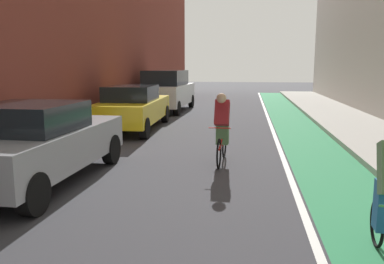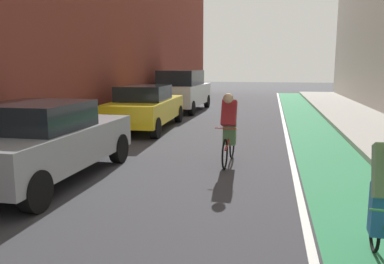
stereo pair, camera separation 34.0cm
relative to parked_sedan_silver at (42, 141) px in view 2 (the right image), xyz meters
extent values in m
plane|color=#38383D|center=(2.73, 4.71, -0.79)|extent=(86.17, 86.17, 0.00)
cube|color=#2D8451|center=(5.71, 6.71, -0.78)|extent=(1.60, 39.17, 0.00)
cube|color=white|center=(4.81, 6.71, -0.78)|extent=(0.12, 39.17, 0.00)
cube|color=#A8A59E|center=(7.82, 6.71, -0.72)|extent=(2.62, 39.17, 0.14)
cube|color=#9EA0A8|center=(0.00, 0.05, -0.11)|extent=(1.97, 4.35, 0.70)
cube|color=black|center=(0.00, -0.17, 0.47)|extent=(1.69, 1.84, 0.55)
cylinder|color=black|center=(-0.83, 1.67, -0.46)|extent=(0.23, 0.66, 0.66)
cylinder|color=black|center=(0.89, 1.64, -0.46)|extent=(0.23, 0.66, 0.66)
cylinder|color=black|center=(0.83, -1.58, -0.46)|extent=(0.23, 0.66, 0.66)
cube|color=yellow|center=(0.00, 6.47, -0.11)|extent=(1.93, 4.80, 0.70)
cube|color=black|center=(0.01, 6.24, 0.47)|extent=(1.62, 2.05, 0.55)
cylinder|color=black|center=(-0.86, 8.26, -0.46)|extent=(0.24, 0.67, 0.66)
cylinder|color=black|center=(0.73, 8.32, -0.46)|extent=(0.24, 0.67, 0.66)
cylinder|color=black|center=(-0.73, 4.62, -0.46)|extent=(0.24, 0.67, 0.66)
cylinder|color=black|center=(0.86, 4.68, -0.46)|extent=(0.24, 0.67, 0.66)
cube|color=silver|center=(0.00, 12.30, 0.02)|extent=(2.07, 4.82, 0.95)
cube|color=black|center=(-0.01, 12.07, 0.82)|extent=(1.78, 2.91, 0.75)
cylinder|color=black|center=(-0.83, 14.16, -0.46)|extent=(0.24, 0.67, 0.66)
cylinder|color=black|center=(0.94, 14.11, -0.46)|extent=(0.24, 0.67, 0.66)
cylinder|color=black|center=(-0.94, 10.50, -0.46)|extent=(0.24, 0.67, 0.66)
cylinder|color=black|center=(0.83, 10.45, -0.46)|extent=(0.24, 0.67, 0.66)
torus|color=black|center=(5.54, -1.93, -0.49)|extent=(0.08, 0.60, 0.60)
cylinder|color=#338C3F|center=(5.51, -2.27, -0.19)|extent=(0.04, 0.12, 0.55)
cube|color=#1E598C|center=(5.51, -2.35, -0.12)|extent=(0.30, 0.26, 0.56)
torus|color=black|center=(3.35, 1.52, -0.46)|extent=(0.07, 0.66, 0.66)
torus|color=black|center=(3.40, 2.56, -0.46)|extent=(0.07, 0.66, 0.66)
cylinder|color=red|center=(3.37, 2.04, -0.24)|extent=(0.09, 0.96, 0.33)
cylinder|color=red|center=(3.38, 2.22, -0.16)|extent=(0.04, 0.12, 0.55)
cylinder|color=red|center=(3.35, 1.59, 0.09)|extent=(0.48, 0.05, 0.02)
cube|color=#4C7247|center=(3.38, 2.14, -0.09)|extent=(0.29, 0.25, 0.56)
cube|color=maroon|center=(3.37, 2.02, 0.37)|extent=(0.34, 0.41, 0.60)
sphere|color=tan|center=(3.36, 1.86, 0.71)|extent=(0.22, 0.22, 0.22)
cube|color=tan|center=(3.38, 2.14, 0.39)|extent=(0.27, 0.29, 0.39)
camera|label=1|loc=(3.93, -6.78, 1.41)|focal=36.97mm
camera|label=2|loc=(4.27, -6.72, 1.41)|focal=36.97mm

